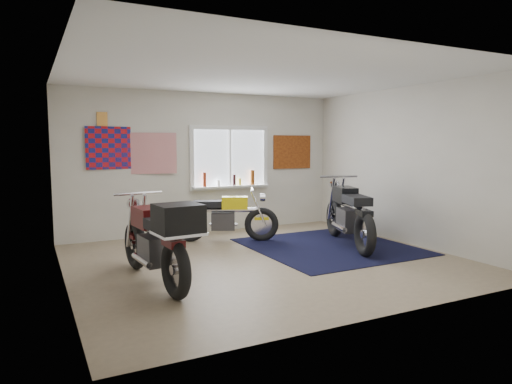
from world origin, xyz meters
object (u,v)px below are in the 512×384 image
black_chrome_bike (348,216)px  maroon_tourer (158,240)px  yellow_triumph (225,218)px  navy_rug (329,247)px

black_chrome_bike → maroon_tourer: black_chrome_bike is taller
yellow_triumph → black_chrome_bike: 2.14m
navy_rug → maroon_tourer: 3.26m
maroon_tourer → navy_rug: bearing=-80.9°
black_chrome_bike → yellow_triumph: bearing=73.6°
navy_rug → black_chrome_bike: (0.35, -0.04, 0.50)m
yellow_triumph → maroon_tourer: size_ratio=0.82×
navy_rug → yellow_triumph: yellow_triumph is taller
black_chrome_bike → maroon_tourer: size_ratio=1.02×
navy_rug → yellow_triumph: bearing=138.9°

